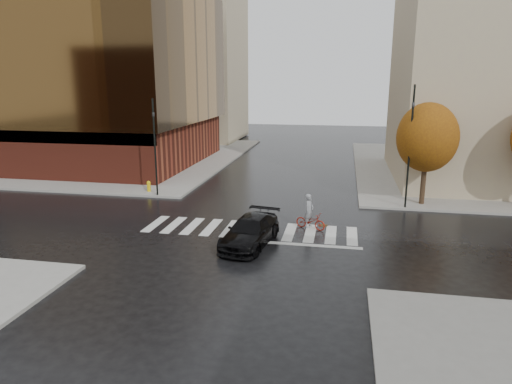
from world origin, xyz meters
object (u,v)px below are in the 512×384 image
(traffic_light_nw, at_px, (155,142))
(cyclist, at_px, (310,217))
(sedan, at_px, (250,231))
(fire_hydrant, at_px, (149,186))
(traffic_light_ne, at_px, (411,139))

(traffic_light_nw, bearing_deg, cyclist, 41.68)
(sedan, distance_m, fire_hydrant, 12.89)
(cyclist, height_order, traffic_light_nw, traffic_light_nw)
(cyclist, bearing_deg, traffic_light_nw, 87.87)
(traffic_light_nw, xyz_separation_m, traffic_light_ne, (16.66, 0.00, 0.64))
(sedan, relative_size, cyclist, 2.45)
(traffic_light_ne, bearing_deg, fire_hydrant, -8.01)
(traffic_light_nw, distance_m, traffic_light_ne, 16.68)
(cyclist, xyz_separation_m, traffic_light_ne, (5.63, 5.04, 3.83))
(traffic_light_ne, bearing_deg, cyclist, 36.46)
(cyclist, height_order, fire_hydrant, cyclist)
(traffic_light_nw, bearing_deg, sedan, 21.97)
(traffic_light_nw, bearing_deg, traffic_light_ne, 66.21)
(traffic_light_ne, bearing_deg, traffic_light_nw, -5.35)
(sedan, bearing_deg, traffic_light_nw, 144.36)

